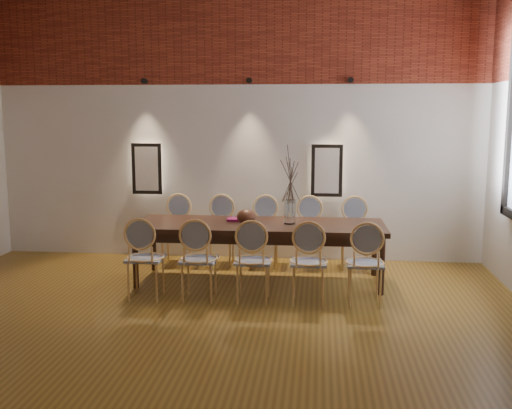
# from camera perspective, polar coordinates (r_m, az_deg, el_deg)

# --- Properties ---
(floor) EXTENTS (7.00, 7.00, 0.02)m
(floor) POSITION_cam_1_polar(r_m,az_deg,el_deg) (5.60, -6.92, -13.76)
(floor) COLOR olive
(floor) RESTS_ON ground
(wall_back) EXTENTS (7.00, 0.10, 4.00)m
(wall_back) POSITION_cam_1_polar(r_m,az_deg,el_deg) (8.66, -1.88, 8.03)
(wall_back) COLOR silver
(wall_back) RESTS_ON ground
(brick_band_back) EXTENTS (7.00, 0.02, 1.50)m
(brick_band_back) POSITION_cam_1_polar(r_m,az_deg,el_deg) (8.66, -1.99, 16.33)
(brick_band_back) COLOR maroon
(brick_band_back) RESTS_ON ground
(niche_left) EXTENTS (0.36, 0.06, 0.66)m
(niche_left) POSITION_cam_1_polar(r_m,az_deg,el_deg) (8.87, -10.31, 3.39)
(niche_left) COLOR #FFEAC6
(niche_left) RESTS_ON wall_back
(niche_right) EXTENTS (0.36, 0.06, 0.66)m
(niche_right) POSITION_cam_1_polar(r_m,az_deg,el_deg) (8.52, 6.76, 3.24)
(niche_right) COLOR #FFEAC6
(niche_right) RESTS_ON wall_back
(spot_fixture_left) EXTENTS (0.08, 0.10, 0.08)m
(spot_fixture_left) POSITION_cam_1_polar(r_m,az_deg,el_deg) (8.81, -10.59, 11.48)
(spot_fixture_left) COLOR black
(spot_fixture_left) RESTS_ON wall_back
(spot_fixture_mid) EXTENTS (0.08, 0.10, 0.08)m
(spot_fixture_mid) POSITION_cam_1_polar(r_m,az_deg,el_deg) (8.51, -0.66, 11.72)
(spot_fixture_mid) COLOR black
(spot_fixture_mid) RESTS_ON wall_back
(spot_fixture_right) EXTENTS (0.08, 0.10, 0.08)m
(spot_fixture_right) POSITION_cam_1_polar(r_m,az_deg,el_deg) (8.46, 9.00, 11.63)
(spot_fixture_right) COLOR black
(spot_fixture_right) RESTS_ON wall_back
(dining_table) EXTENTS (3.11, 1.03, 0.75)m
(dining_table) POSITION_cam_1_polar(r_m,az_deg,el_deg) (7.54, 0.32, -4.59)
(dining_table) COLOR black
(dining_table) RESTS_ON floor
(chair_near_a) EXTENTS (0.45, 0.45, 0.94)m
(chair_near_a) POSITION_cam_1_polar(r_m,az_deg,el_deg) (6.99, -10.48, -5.04)
(chair_near_a) COLOR #E6BA72
(chair_near_a) RESTS_ON floor
(chair_near_b) EXTENTS (0.45, 0.45, 0.94)m
(chair_near_b) POSITION_cam_1_polar(r_m,az_deg,el_deg) (6.85, -5.46, -5.22)
(chair_near_b) COLOR #E6BA72
(chair_near_b) RESTS_ON floor
(chair_near_c) EXTENTS (0.45, 0.45, 0.94)m
(chair_near_c) POSITION_cam_1_polar(r_m,az_deg,el_deg) (6.76, -0.26, -5.36)
(chair_near_c) COLOR #E6BA72
(chair_near_c) RESTS_ON floor
(chair_near_d) EXTENTS (0.45, 0.45, 0.94)m
(chair_near_d) POSITION_cam_1_polar(r_m,az_deg,el_deg) (6.73, 5.02, -5.47)
(chair_near_d) COLOR #E6BA72
(chair_near_d) RESTS_ON floor
(chair_near_e) EXTENTS (0.45, 0.45, 0.94)m
(chair_near_e) POSITION_cam_1_polar(r_m,az_deg,el_deg) (6.76, 10.31, -5.52)
(chair_near_e) COLOR #E6BA72
(chair_near_e) RESTS_ON floor
(chair_far_a) EXTENTS (0.45, 0.45, 0.94)m
(chair_far_a) POSITION_cam_1_polar(r_m,az_deg,el_deg) (8.46, -7.61, -2.50)
(chair_far_a) COLOR #E6BA72
(chair_far_a) RESTS_ON floor
(chair_far_b) EXTENTS (0.45, 0.45, 0.94)m
(chair_far_b) POSITION_cam_1_polar(r_m,az_deg,el_deg) (8.35, -3.46, -2.60)
(chair_far_b) COLOR #E6BA72
(chair_far_b) RESTS_ON floor
(chair_far_c) EXTENTS (0.45, 0.45, 0.94)m
(chair_far_c) POSITION_cam_1_polar(r_m,az_deg,el_deg) (8.28, 0.80, -2.69)
(chair_far_c) COLOR #E6BA72
(chair_far_c) RESTS_ON floor
(chair_far_d) EXTENTS (0.45, 0.45, 0.94)m
(chair_far_d) POSITION_cam_1_polar(r_m,az_deg,el_deg) (8.25, 5.10, -2.76)
(chair_far_d) COLOR #E6BA72
(chair_far_d) RESTS_ON floor
(chair_far_e) EXTENTS (0.45, 0.45, 0.94)m
(chair_far_e) POSITION_cam_1_polar(r_m,az_deg,el_deg) (8.27, 9.41, -2.81)
(chair_far_e) COLOR #E6BA72
(chair_far_e) RESTS_ON floor
(vase) EXTENTS (0.14, 0.14, 0.30)m
(vase) POSITION_cam_1_polar(r_m,az_deg,el_deg) (7.41, 3.24, -0.70)
(vase) COLOR silver
(vase) RESTS_ON dining_table
(dried_branches) EXTENTS (0.50, 0.50, 0.70)m
(dried_branches) POSITION_cam_1_polar(r_m,az_deg,el_deg) (7.35, 3.28, 2.76)
(dried_branches) COLOR #47362A
(dried_branches) RESTS_ON vase
(bowl) EXTENTS (0.24, 0.24, 0.18)m
(bowl) POSITION_cam_1_polar(r_m,az_deg,el_deg) (7.41, -0.93, -1.16)
(bowl) COLOR #552C1A
(bowl) RESTS_ON dining_table
(book) EXTENTS (0.26, 0.18, 0.03)m
(book) POSITION_cam_1_polar(r_m,az_deg,el_deg) (7.63, -1.74, -1.44)
(book) COLOR #931359
(book) RESTS_ON dining_table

